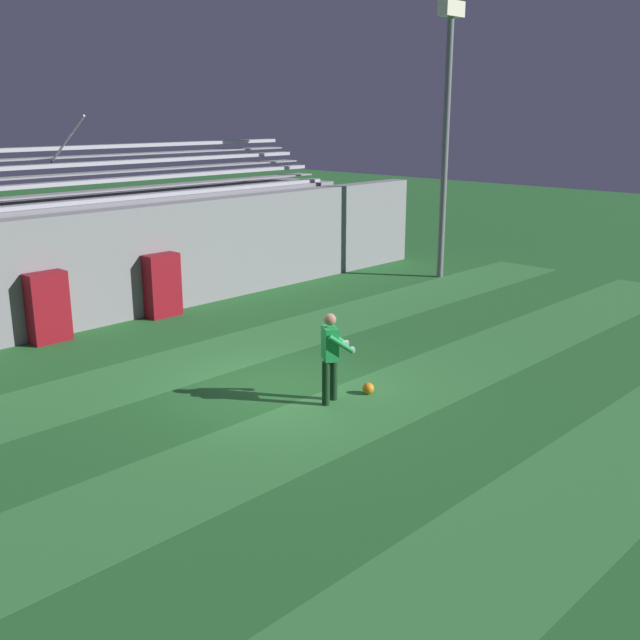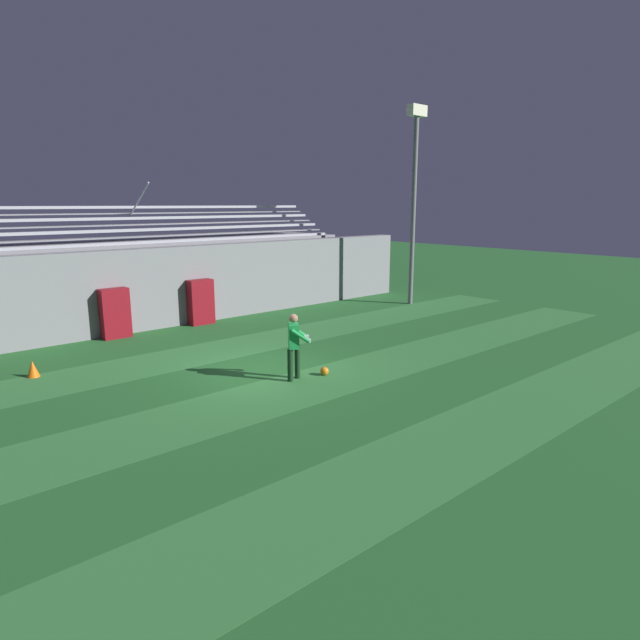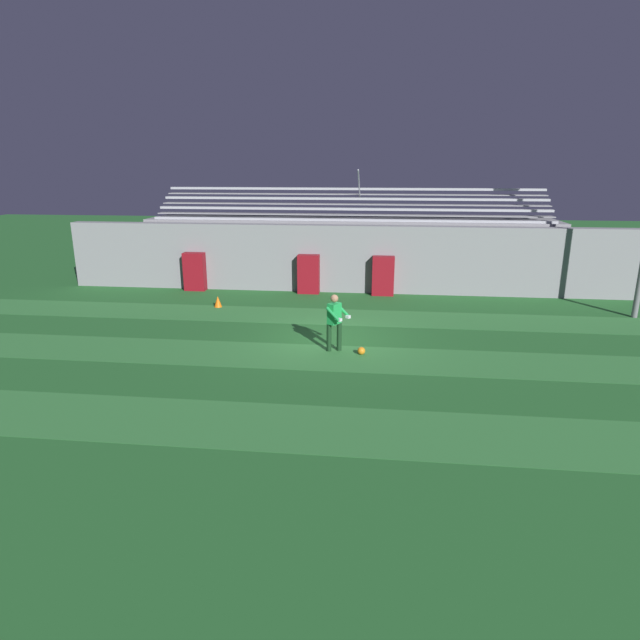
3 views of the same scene
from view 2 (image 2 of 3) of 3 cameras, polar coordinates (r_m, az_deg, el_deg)
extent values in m
plane|color=#236028|center=(14.21, -6.35, -5.30)|extent=(80.00, 80.00, 0.00)
cube|color=#337A38|center=(10.19, 13.83, -12.90)|extent=(28.00, 2.11, 0.01)
cube|color=#337A38|center=(12.85, -1.75, -7.15)|extent=(28.00, 2.11, 0.01)
cube|color=#337A38|center=(16.18, -11.26, -3.27)|extent=(28.00, 2.11, 0.01)
cube|color=gray|center=(19.48, -17.46, 3.23)|extent=(24.00, 0.60, 2.80)
cube|color=maroon|center=(18.52, -21.02, 0.67)|extent=(0.90, 0.44, 1.62)
cube|color=maroon|center=(19.76, -12.60, 1.89)|extent=(0.90, 0.44, 1.62)
cube|color=gray|center=(21.31, -19.66, 3.95)|extent=(18.00, 3.20, 2.90)
cube|color=#A8AAB2|center=(20.00, -18.63, 7.85)|extent=(17.10, 0.36, 0.10)
cube|color=gray|center=(19.83, -18.36, 7.17)|extent=(17.10, 0.60, 0.04)
cube|color=#A8AAB2|center=(20.63, -19.47, 9.03)|extent=(17.10, 0.36, 0.10)
cube|color=gray|center=(20.45, -19.21, 8.38)|extent=(17.10, 0.60, 0.04)
cube|color=#A8AAB2|center=(21.26, -20.26, 10.13)|extent=(17.10, 0.36, 0.10)
cube|color=gray|center=(21.08, -20.01, 9.51)|extent=(17.10, 0.60, 0.04)
cube|color=#A8AAB2|center=(21.91, -21.01, 11.17)|extent=(17.10, 0.36, 0.10)
cube|color=gray|center=(21.73, -20.78, 10.57)|extent=(17.10, 0.60, 0.04)
cylinder|color=#A8AAB2|center=(20.85, -18.77, 12.00)|extent=(0.06, 1.93, 1.25)
cylinder|color=slate|center=(23.34, 9.91, 11.14)|extent=(0.20, 0.20, 7.76)
cube|color=#F2EDCC|center=(23.63, 10.31, 21.13)|extent=(0.90, 0.36, 0.44)
cylinder|color=#143319|center=(13.37, -2.42, -4.53)|extent=(0.19, 0.19, 0.82)
cylinder|color=#143319|center=(13.15, -3.19, -4.84)|extent=(0.19, 0.19, 0.82)
cube|color=green|center=(13.07, -2.83, -1.71)|extent=(0.41, 0.45, 0.60)
sphere|color=#A37556|center=(12.97, -2.85, 0.18)|extent=(0.22, 0.22, 0.22)
cylinder|color=green|center=(13.30, -2.33, -1.23)|extent=(0.45, 0.33, 0.37)
cylinder|color=green|center=(12.84, -2.11, -1.73)|extent=(0.45, 0.33, 0.37)
cube|color=silver|center=(13.32, -1.45, -1.79)|extent=(0.15, 0.15, 0.08)
cube|color=silver|center=(12.93, -1.24, -2.21)|extent=(0.15, 0.15, 0.08)
sphere|color=orange|center=(13.67, 0.47, -5.47)|extent=(0.22, 0.22, 0.22)
cone|color=orange|center=(15.32, -28.30, -4.62)|extent=(0.30, 0.30, 0.42)
camera|label=1|loc=(2.12, -93.88, 22.40)|focal=42.00mm
camera|label=3|loc=(10.25, 77.13, 7.76)|focal=30.00mm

